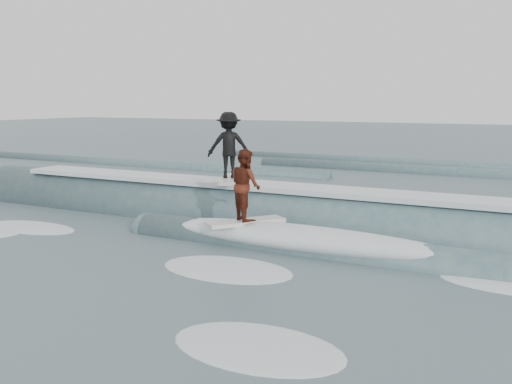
% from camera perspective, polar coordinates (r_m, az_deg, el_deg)
% --- Properties ---
extents(ground, '(160.00, 160.00, 0.00)m').
position_cam_1_polar(ground, '(12.86, -6.54, -6.84)').
color(ground, '#3F545C').
rests_on(ground, ground).
extents(breaking_wave, '(23.94, 3.89, 2.22)m').
position_cam_1_polar(breaking_wave, '(15.99, 1.92, -3.44)').
color(breaking_wave, '#3A5661').
rests_on(breaking_wave, ground).
extents(surfer_black, '(1.43, 2.07, 2.02)m').
position_cam_1_polar(surfer_black, '(16.68, -2.73, 4.51)').
color(surfer_black, silver).
rests_on(surfer_black, ground).
extents(surfer_red, '(1.63, 1.93, 1.87)m').
position_cam_1_polar(surfer_red, '(14.01, -1.06, 0.36)').
color(surfer_red, silver).
rests_on(surfer_red, ground).
extents(whitewater, '(14.76, 8.00, 0.10)m').
position_cam_1_polar(whitewater, '(11.74, -8.43, -8.44)').
color(whitewater, white).
rests_on(whitewater, ground).
extents(far_swells, '(38.66, 8.65, 0.80)m').
position_cam_1_polar(far_swells, '(29.74, 8.18, 2.27)').
color(far_swells, '#3A5661').
rests_on(far_swells, ground).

